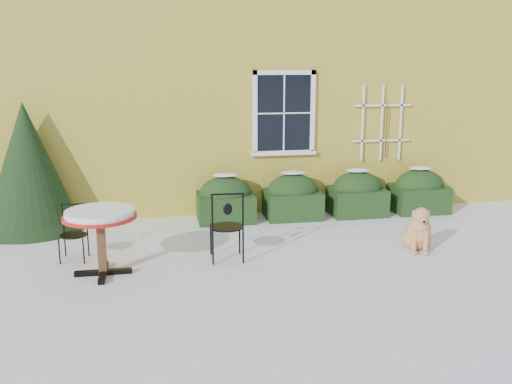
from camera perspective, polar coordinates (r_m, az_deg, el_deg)
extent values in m
plane|color=white|center=(8.49, 1.22, -7.44)|extent=(80.00, 80.00, 0.00)
cube|color=gold|center=(14.88, -4.25, 13.14)|extent=(12.00, 8.00, 6.00)
cube|color=black|center=(11.08, 2.79, 7.88)|extent=(1.05, 0.03, 1.45)
cube|color=white|center=(11.03, 2.85, 11.86)|extent=(1.23, 0.06, 0.09)
cube|color=white|center=(11.17, 2.76, 3.94)|extent=(1.23, 0.06, 0.09)
cube|color=white|center=(10.96, -0.13, 7.84)|extent=(0.09, 0.06, 1.63)
cube|color=white|center=(11.22, 5.67, 7.90)|extent=(0.09, 0.06, 1.63)
cube|color=white|center=(11.07, 2.82, 7.87)|extent=(0.02, 0.02, 1.45)
cube|color=white|center=(11.07, 2.82, 7.87)|extent=(1.05, 0.02, 0.02)
cube|color=white|center=(11.17, 2.76, 3.92)|extent=(1.29, 0.14, 0.07)
cube|color=white|center=(11.55, 10.61, 6.77)|extent=(0.04, 0.03, 1.50)
cube|color=white|center=(11.70, 12.46, 6.76)|extent=(0.04, 0.03, 1.50)
cube|color=white|center=(11.86, 14.25, 6.75)|extent=(0.04, 0.03, 1.50)
cube|color=white|center=(11.74, 12.37, 5.06)|extent=(1.20, 0.03, 0.04)
cube|color=white|center=(11.67, 12.54, 8.47)|extent=(1.20, 0.03, 0.04)
cylinder|color=#472D19|center=(11.74, 12.91, 6.02)|extent=(0.02, 0.02, 1.10)
cube|color=black|center=(10.77, -3.05, -1.54)|extent=(1.05, 0.80, 0.52)
ellipsoid|color=black|center=(10.71, -3.06, -0.19)|extent=(1.00, 0.72, 0.67)
ellipsoid|color=white|center=(10.63, -3.09, 1.71)|extent=(0.47, 0.32, 0.06)
cube|color=black|center=(11.00, 3.68, -1.23)|extent=(1.05, 0.80, 0.52)
ellipsoid|color=black|center=(10.94, 3.70, 0.09)|extent=(1.00, 0.72, 0.67)
ellipsoid|color=white|center=(10.87, 3.73, 1.95)|extent=(0.47, 0.32, 0.06)
cube|color=black|center=(11.38, 10.05, -0.93)|extent=(1.05, 0.80, 0.52)
ellipsoid|color=black|center=(11.32, 10.10, 0.36)|extent=(1.00, 0.72, 0.67)
ellipsoid|color=white|center=(11.25, 10.17, 2.15)|extent=(0.47, 0.32, 0.06)
cube|color=black|center=(11.89, 15.94, -0.63)|extent=(1.05, 0.80, 0.52)
ellipsoid|color=black|center=(11.83, 16.02, 0.60)|extent=(1.00, 0.72, 0.67)
ellipsoid|color=white|center=(11.76, 16.13, 2.31)|extent=(0.47, 0.32, 0.06)
cone|color=black|center=(10.96, -21.60, -0.67)|extent=(1.88, 1.88, 1.09)
cone|color=black|center=(10.84, -21.86, 2.38)|extent=(1.69, 1.69, 2.28)
cube|color=black|center=(8.45, -15.02, -7.76)|extent=(0.79, 0.09, 0.07)
cube|color=black|center=(8.45, -15.02, -7.76)|extent=(0.09, 0.79, 0.07)
cube|color=#52381C|center=(8.33, -15.18, -5.24)|extent=(0.11, 0.11, 0.85)
cylinder|color=red|center=(8.20, -15.36, -2.41)|extent=(1.02, 1.02, 0.05)
cylinder|color=white|center=(8.19, -15.38, -2.03)|extent=(0.95, 0.95, 0.08)
cylinder|color=black|center=(8.97, -1.65, -4.60)|extent=(0.03, 0.03, 0.51)
cylinder|color=black|center=(8.93, -4.54, -4.72)|extent=(0.03, 0.03, 0.51)
cylinder|color=black|center=(8.54, -1.29, -5.51)|extent=(0.03, 0.03, 0.51)
cylinder|color=black|center=(8.50, -4.33, -5.64)|extent=(0.03, 0.03, 0.51)
cylinder|color=black|center=(8.65, -2.97, -3.51)|extent=(0.52, 0.52, 0.02)
cylinder|color=black|center=(8.38, -1.31, -2.04)|extent=(0.03, 0.03, 0.56)
cylinder|color=black|center=(8.34, -4.39, -2.15)|extent=(0.03, 0.03, 0.56)
cylinder|color=black|center=(8.29, -2.87, -0.21)|extent=(0.50, 0.04, 0.03)
ellipsoid|color=black|center=(8.35, -2.85, -1.72)|extent=(0.14, 0.04, 0.18)
cylinder|color=black|center=(8.99, -19.06, -5.66)|extent=(0.02, 0.02, 0.40)
cylinder|color=black|center=(8.91, -16.86, -5.67)|extent=(0.02, 0.02, 0.40)
cylinder|color=black|center=(9.32, -18.56, -4.98)|extent=(0.02, 0.02, 0.40)
cylinder|color=black|center=(9.24, -16.43, -4.97)|extent=(0.02, 0.02, 0.40)
cylinder|color=black|center=(9.06, -17.82, -4.13)|extent=(0.40, 0.40, 0.02)
cylinder|color=black|center=(9.20, -18.75, -2.50)|extent=(0.02, 0.02, 0.44)
cylinder|color=black|center=(9.12, -16.60, -2.48)|extent=(0.02, 0.02, 0.44)
cylinder|color=black|center=(9.11, -17.77, -1.16)|extent=(0.39, 0.06, 0.02)
ellipsoid|color=black|center=(9.15, -17.70, -2.23)|extent=(0.11, 0.04, 0.14)
ellipsoid|color=tan|center=(9.59, 15.71, -4.39)|extent=(0.60, 0.63, 0.39)
ellipsoid|color=tan|center=(9.38, 15.98, -3.68)|extent=(0.44, 0.41, 0.49)
sphere|color=tan|center=(9.30, 16.09, -3.15)|extent=(0.30, 0.30, 0.30)
cylinder|color=tan|center=(9.29, 15.53, -4.84)|extent=(0.08, 0.08, 0.39)
cylinder|color=tan|center=(9.33, 16.60, -4.84)|extent=(0.08, 0.08, 0.39)
ellipsoid|color=tan|center=(9.30, 15.52, -5.86)|extent=(0.11, 0.14, 0.06)
ellipsoid|color=tan|center=(9.33, 16.59, -5.85)|extent=(0.11, 0.14, 0.06)
cylinder|color=tan|center=(9.28, 16.12, -2.85)|extent=(0.23, 0.26, 0.21)
sphere|color=tan|center=(9.21, 16.21, -2.29)|extent=(0.26, 0.26, 0.26)
ellipsoid|color=tan|center=(9.11, 16.34, -2.69)|extent=(0.17, 0.22, 0.11)
sphere|color=black|center=(9.03, 16.45, -2.87)|extent=(0.04, 0.04, 0.04)
ellipsoid|color=tan|center=(9.22, 15.50, -2.22)|extent=(0.08, 0.10, 0.16)
ellipsoid|color=tan|center=(9.26, 16.84, -2.24)|extent=(0.08, 0.10, 0.16)
cylinder|color=tan|center=(9.85, 16.36, -4.74)|extent=(0.15, 0.32, 0.07)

